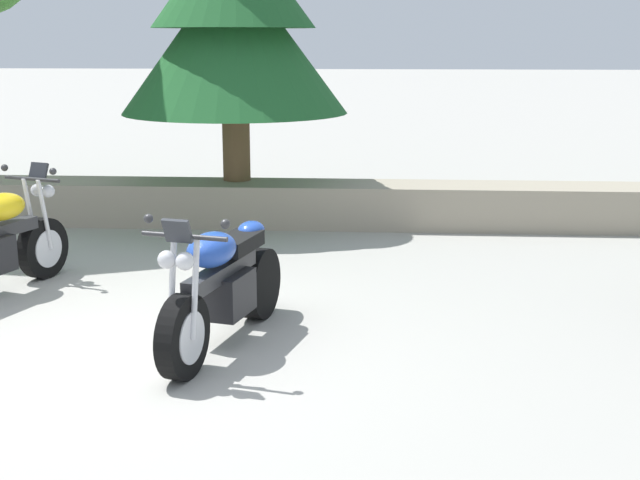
# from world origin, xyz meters

# --- Properties ---
(ground_plane) EXTENTS (120.00, 120.00, 0.00)m
(ground_plane) POSITION_xyz_m (0.00, 0.00, 0.00)
(ground_plane) COLOR #A3A099
(stone_wall) EXTENTS (36.00, 0.80, 0.55)m
(stone_wall) POSITION_xyz_m (0.00, 4.80, 0.28)
(stone_wall) COLOR gray
(stone_wall) RESTS_ON ground
(motorcycle_blue_centre) EXTENTS (0.82, 2.04, 1.18)m
(motorcycle_blue_centre) POSITION_xyz_m (0.76, 0.25, 0.49)
(motorcycle_blue_centre) COLOR black
(motorcycle_blue_centre) RESTS_ON ground
(pine_tree_mid_right) EXTENTS (2.91, 2.91, 3.88)m
(pine_tree_mid_right) POSITION_xyz_m (0.12, 5.00, 2.70)
(pine_tree_mid_right) COLOR brown
(pine_tree_mid_right) RESTS_ON stone_wall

